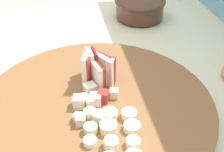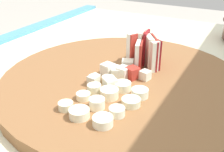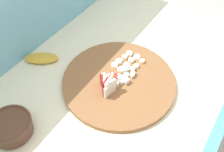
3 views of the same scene
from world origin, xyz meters
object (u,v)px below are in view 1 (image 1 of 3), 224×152
(banana_slice_rows, at_px, (113,134))
(ceramic_bowl, at_px, (140,8))
(cutting_board, at_px, (98,106))
(apple_wedge_fan, at_px, (97,69))
(apple_dice_pile, at_px, (92,101))

(banana_slice_rows, bearing_deg, ceramic_bowl, 160.31)
(cutting_board, bearing_deg, apple_wedge_fan, 172.65)
(banana_slice_rows, distance_m, ceramic_bowl, 0.50)
(cutting_board, relative_size, apple_dice_pile, 4.17)
(apple_wedge_fan, xyz_separation_m, apple_dice_pile, (0.07, -0.02, -0.02))
(cutting_board, height_order, banana_slice_rows, banana_slice_rows)
(banana_slice_rows, bearing_deg, cutting_board, -172.39)
(cutting_board, distance_m, apple_dice_pile, 0.02)
(apple_wedge_fan, bearing_deg, cutting_board, -7.35)
(apple_dice_pile, distance_m, banana_slice_rows, 0.09)
(cutting_board, height_order, apple_dice_pile, apple_dice_pile)
(apple_wedge_fan, distance_m, apple_dice_pile, 0.08)
(cutting_board, xyz_separation_m, ceramic_bowl, (-0.38, 0.18, 0.02))
(apple_dice_pile, distance_m, ceramic_bowl, 0.43)
(apple_dice_pile, bearing_deg, banana_slice_rows, 15.43)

